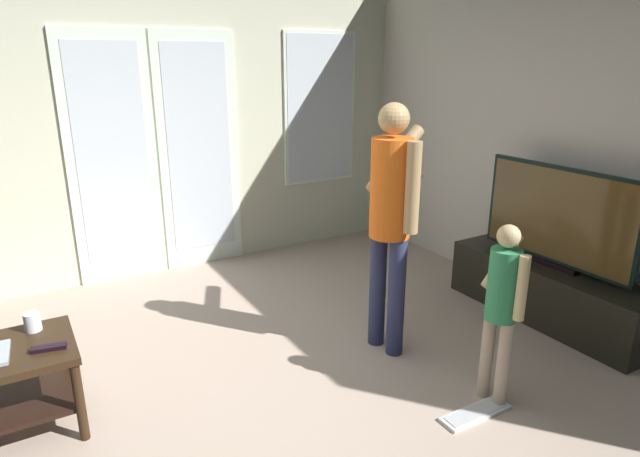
{
  "coord_description": "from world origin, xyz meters",
  "views": [
    {
      "loc": [
        -0.77,
        -2.32,
        1.92
      ],
      "look_at": [
        0.76,
        0.26,
        0.96
      ],
      "focal_mm": 30.14,
      "sensor_mm": 36.0,
      "label": 1
    }
  ],
  "objects_px": {
    "person_adult": "(392,208)",
    "cup_by_laptop": "(32,322)",
    "flat_screen_tv": "(558,217)",
    "person_child": "(503,299)",
    "tv_remote_black": "(49,348)",
    "loose_keyboard": "(476,413)",
    "tv_stand": "(548,292)"
  },
  "relations": [
    {
      "from": "person_adult",
      "to": "cup_by_laptop",
      "type": "height_order",
      "value": "person_adult"
    },
    {
      "from": "flat_screen_tv",
      "to": "person_child",
      "type": "bearing_deg",
      "value": -155.48
    },
    {
      "from": "person_child",
      "to": "tv_remote_black",
      "type": "xyz_separation_m",
      "value": [
        -2.21,
        0.99,
        -0.14
      ]
    },
    {
      "from": "person_child",
      "to": "loose_keyboard",
      "type": "xyz_separation_m",
      "value": [
        -0.19,
        -0.06,
        -0.64
      ]
    },
    {
      "from": "person_adult",
      "to": "tv_remote_black",
      "type": "distance_m",
      "value": 2.11
    },
    {
      "from": "tv_stand",
      "to": "cup_by_laptop",
      "type": "relative_size",
      "value": 15.11
    },
    {
      "from": "person_adult",
      "to": "tv_stand",
      "type": "bearing_deg",
      "value": -12.03
    },
    {
      "from": "tv_stand",
      "to": "person_adult",
      "type": "xyz_separation_m",
      "value": [
        -1.32,
        0.28,
        0.78
      ]
    },
    {
      "from": "tv_stand",
      "to": "cup_by_laptop",
      "type": "distance_m",
      "value": 3.5
    },
    {
      "from": "person_child",
      "to": "loose_keyboard",
      "type": "bearing_deg",
      "value": -162.82
    },
    {
      "from": "person_child",
      "to": "person_adult",
      "type": "bearing_deg",
      "value": 101.91
    },
    {
      "from": "cup_by_laptop",
      "to": "person_adult",
      "type": "bearing_deg",
      "value": -12.27
    },
    {
      "from": "tv_stand",
      "to": "flat_screen_tv",
      "type": "distance_m",
      "value": 0.6
    },
    {
      "from": "tv_stand",
      "to": "flat_screen_tv",
      "type": "relative_size",
      "value": 1.27
    },
    {
      "from": "person_child",
      "to": "cup_by_laptop",
      "type": "bearing_deg",
      "value": 150.98
    },
    {
      "from": "loose_keyboard",
      "to": "cup_by_laptop",
      "type": "height_order",
      "value": "cup_by_laptop"
    },
    {
      "from": "tv_stand",
      "to": "loose_keyboard",
      "type": "bearing_deg",
      "value": -156.63
    },
    {
      "from": "person_adult",
      "to": "flat_screen_tv",
      "type": "bearing_deg",
      "value": -11.89
    },
    {
      "from": "flat_screen_tv",
      "to": "person_adult",
      "type": "xyz_separation_m",
      "value": [
        -1.31,
        0.28,
        0.19
      ]
    },
    {
      "from": "person_adult",
      "to": "loose_keyboard",
      "type": "xyz_separation_m",
      "value": [
        -0.02,
        -0.86,
        -0.99
      ]
    },
    {
      "from": "person_adult",
      "to": "person_child",
      "type": "bearing_deg",
      "value": -78.09
    },
    {
      "from": "loose_keyboard",
      "to": "tv_stand",
      "type": "bearing_deg",
      "value": 23.37
    },
    {
      "from": "person_child",
      "to": "loose_keyboard",
      "type": "distance_m",
      "value": 0.67
    },
    {
      "from": "person_child",
      "to": "cup_by_laptop",
      "type": "xyz_separation_m",
      "value": [
        -2.26,
        1.25,
        -0.1
      ]
    },
    {
      "from": "flat_screen_tv",
      "to": "person_adult",
      "type": "height_order",
      "value": "person_adult"
    },
    {
      "from": "tv_stand",
      "to": "person_child",
      "type": "xyz_separation_m",
      "value": [
        -1.15,
        -0.52,
        0.43
      ]
    },
    {
      "from": "cup_by_laptop",
      "to": "tv_stand",
      "type": "bearing_deg",
      "value": -12.18
    },
    {
      "from": "loose_keyboard",
      "to": "cup_by_laptop",
      "type": "relative_size",
      "value": 4.25
    },
    {
      "from": "cup_by_laptop",
      "to": "tv_remote_black",
      "type": "bearing_deg",
      "value": -79.15
    },
    {
      "from": "flat_screen_tv",
      "to": "cup_by_laptop",
      "type": "xyz_separation_m",
      "value": [
        -3.41,
        0.73,
        -0.27
      ]
    },
    {
      "from": "tv_stand",
      "to": "person_adult",
      "type": "distance_m",
      "value": 1.56
    },
    {
      "from": "person_adult",
      "to": "loose_keyboard",
      "type": "relative_size",
      "value": 3.77
    }
  ]
}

